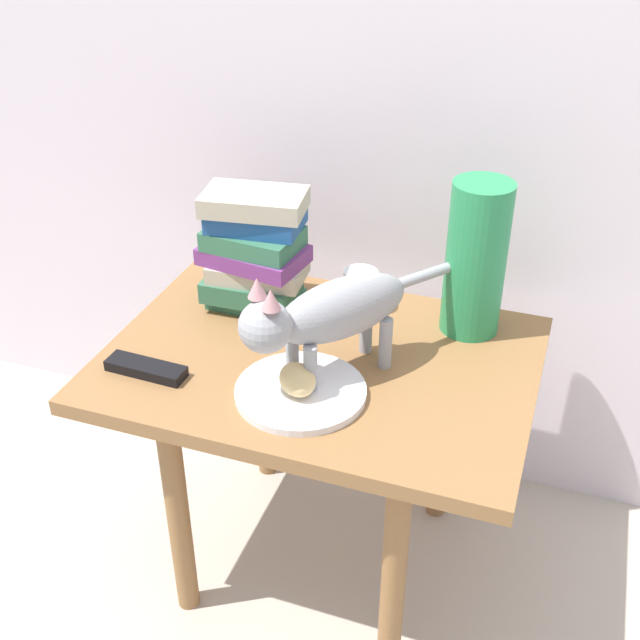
# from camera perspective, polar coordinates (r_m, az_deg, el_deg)

# --- Properties ---
(ground_plane) EXTENTS (6.00, 6.00, 0.00)m
(ground_plane) POSITION_cam_1_polar(r_m,az_deg,el_deg) (1.84, -0.00, -16.21)
(ground_plane) COLOR #B2A899
(side_table) EXTENTS (0.79, 0.57, 0.53)m
(side_table) POSITION_cam_1_polar(r_m,az_deg,el_deg) (1.54, -0.00, -4.86)
(side_table) COLOR olive
(side_table) RESTS_ON ground
(plate) EXTENTS (0.23, 0.23, 0.01)m
(plate) POSITION_cam_1_polar(r_m,az_deg,el_deg) (1.39, -1.39, -5.11)
(plate) COLOR white
(plate) RESTS_ON side_table
(bread_roll) EXTENTS (0.10, 0.10, 0.05)m
(bread_roll) POSITION_cam_1_polar(r_m,az_deg,el_deg) (1.37, -1.62, -4.25)
(bread_roll) COLOR #E0BC7A
(bread_roll) RESTS_ON plate
(cat) EXTENTS (0.32, 0.40, 0.23)m
(cat) POSITION_cam_1_polar(r_m,az_deg,el_deg) (1.37, 0.56, 0.48)
(cat) COLOR #99999E
(cat) RESTS_ON side_table
(book_stack) EXTENTS (0.22, 0.16, 0.25)m
(book_stack) POSITION_cam_1_polar(r_m,az_deg,el_deg) (1.59, -4.68, 4.91)
(book_stack) COLOR #336B4C
(book_stack) RESTS_ON side_table
(green_vase) EXTENTS (0.11, 0.11, 0.30)m
(green_vase) POSITION_cam_1_polar(r_m,az_deg,el_deg) (1.53, 11.02, 4.28)
(green_vase) COLOR #288C51
(green_vase) RESTS_ON side_table
(candle_jar) EXTENTS (0.07, 0.07, 0.08)m
(candle_jar) POSITION_cam_1_polar(r_m,az_deg,el_deg) (1.62, 2.87, 1.99)
(candle_jar) COLOR silver
(candle_jar) RESTS_ON side_table
(tv_remote) EXTENTS (0.15, 0.05, 0.02)m
(tv_remote) POSITION_cam_1_polar(r_m,az_deg,el_deg) (1.48, -12.26, -3.39)
(tv_remote) COLOR black
(tv_remote) RESTS_ON side_table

